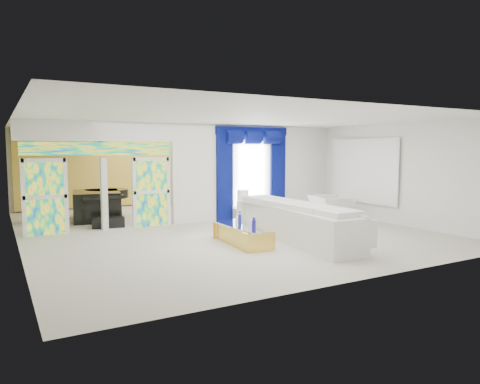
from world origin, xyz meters
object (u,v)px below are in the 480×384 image
coffee_table (242,235)px  console_table (251,214)px  white_sofa (296,224)px  grand_piano (97,206)px  armchair (330,209)px

coffee_table → console_table: 3.69m
white_sofa → grand_piano: bearing=127.2°
white_sofa → armchair: 3.30m
armchair → console_table: bearing=65.0°
coffee_table → armchair: size_ratio=1.59×
armchair → coffee_table: bearing=122.7°
white_sofa → armchair: (2.71, 1.88, -0.02)m
white_sofa → console_table: (0.70, 3.36, -0.22)m
console_table → armchair: armchair is taller
white_sofa → armchair: white_sofa is taller
coffee_table → grand_piano: 5.86m
white_sofa → coffee_table: (-1.35, 0.30, -0.20)m
coffee_table → grand_piano: (-2.26, 5.40, 0.24)m
console_table → grand_piano: grand_piano is taller
armchair → white_sofa: bearing=136.3°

